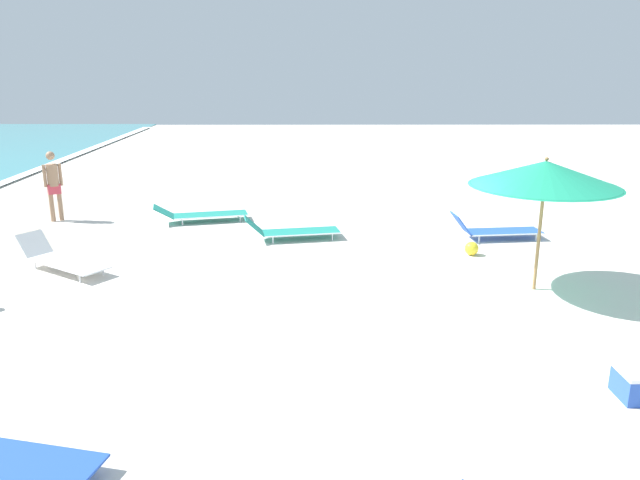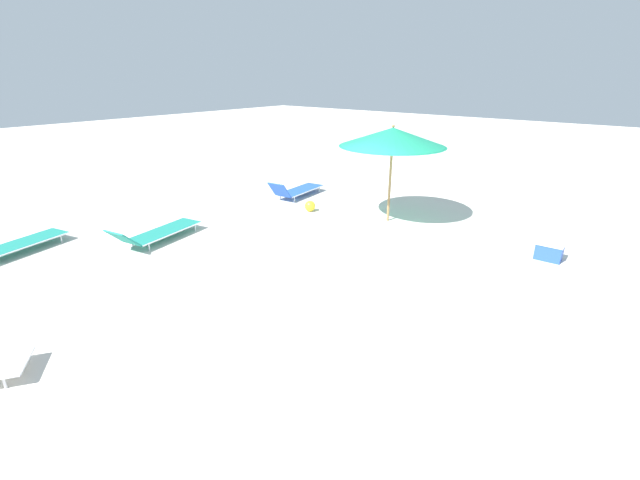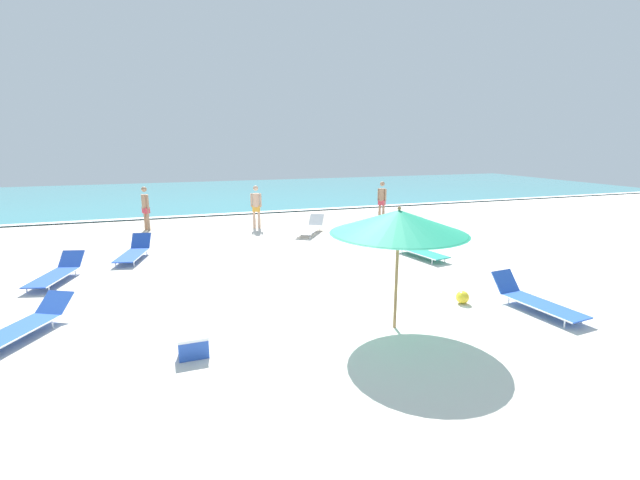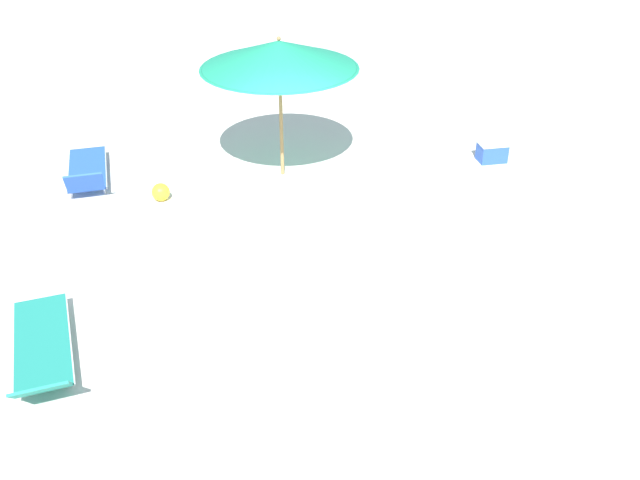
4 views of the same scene
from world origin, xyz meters
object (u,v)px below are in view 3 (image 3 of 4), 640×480
(sun_lounger_mid_beach_solo, at_px, (20,327))
(beachgoer_wading_adult, at_px, (256,204))
(sun_lounger_under_umbrella, at_px, (418,250))
(sun_lounger_beside_umbrella, at_px, (535,300))
(beach_ball, at_px, (462,297))
(beach_umbrella, at_px, (399,222))
(sun_lounger_near_water_left, at_px, (423,232))
(cooler_box, at_px, (193,346))
(sun_lounger_mid_beach_pair_b, at_px, (134,252))
(beachgoer_shoreline_child, at_px, (382,199))
(beachgoer_strolling_adult, at_px, (145,206))
(sun_lounger_near_water_right, at_px, (57,273))
(sun_lounger_mid_beach_pair_a, at_px, (311,228))

(sun_lounger_mid_beach_solo, distance_m, beachgoer_wading_adult, 10.55)
(sun_lounger_mid_beach_solo, bearing_deg, sun_lounger_under_umbrella, 42.64)
(sun_lounger_beside_umbrella, xyz_separation_m, beach_ball, (-1.22, 0.80, -0.08))
(beach_umbrella, height_order, sun_lounger_near_water_left, beach_umbrella)
(beach_ball, distance_m, cooler_box, 5.78)
(sun_lounger_mid_beach_pair_b, xyz_separation_m, beachgoer_shoreline_child, (10.14, 3.49, 0.78))
(beachgoer_shoreline_child, distance_m, beachgoer_strolling_adult, 10.03)
(sun_lounger_near_water_left, distance_m, sun_lounger_mid_beach_solo, 12.58)
(sun_lounger_under_umbrella, xyz_separation_m, sun_lounger_near_water_left, (1.64, 2.34, -0.01))
(sun_lounger_near_water_right, xyz_separation_m, cooler_box, (3.13, -5.23, -0.03))
(sun_lounger_near_water_right, relative_size, beachgoer_shoreline_child, 1.22)
(sun_lounger_under_umbrella, relative_size, sun_lounger_near_water_left, 0.93)
(beachgoer_wading_adult, distance_m, beach_ball, 10.25)
(beachgoer_shoreline_child, bearing_deg, sun_lounger_near_water_right, -98.10)
(sun_lounger_mid_beach_pair_b, bearing_deg, sun_lounger_beside_umbrella, -27.43)
(sun_lounger_mid_beach_solo, distance_m, sun_lounger_mid_beach_pair_b, 5.39)
(sun_lounger_mid_beach_solo, relative_size, sun_lounger_mid_beach_pair_b, 1.08)
(sun_lounger_mid_beach_pair_b, bearing_deg, beachgoer_strolling_adult, 100.90)
(beachgoer_wading_adult, bearing_deg, beach_umbrella, 112.13)
(sun_lounger_under_umbrella, distance_m, cooler_box, 8.22)
(beach_umbrella, distance_m, cooler_box, 4.18)
(sun_lounger_beside_umbrella, bearing_deg, cooler_box, 172.05)
(beach_umbrella, distance_m, beachgoer_strolling_adult, 12.58)
(sun_lounger_under_umbrella, xyz_separation_m, sun_lounger_beside_umbrella, (0.02, -4.62, 0.01))
(sun_lounger_beside_umbrella, relative_size, beachgoer_wading_adult, 1.19)
(sun_lounger_under_umbrella, height_order, sun_lounger_near_water_left, sun_lounger_under_umbrella)
(beach_umbrella, height_order, cooler_box, beach_umbrella)
(sun_lounger_near_water_left, height_order, sun_lounger_mid_beach_solo, sun_lounger_mid_beach_solo)
(sun_lounger_near_water_right, height_order, beach_ball, sun_lounger_near_water_right)
(beachgoer_wading_adult, bearing_deg, beachgoer_shoreline_child, -161.86)
(sun_lounger_near_water_right, bearing_deg, sun_lounger_mid_beach_pair_a, 38.71)
(sun_lounger_beside_umbrella, height_order, sun_lounger_near_water_right, sun_lounger_beside_umbrella)
(beach_ball, xyz_separation_m, cooler_box, (-5.76, -0.56, 0.04))
(cooler_box, bearing_deg, beach_umbrella, -2.74)
(cooler_box, bearing_deg, sun_lounger_mid_beach_pair_b, 100.02)
(sun_lounger_mid_beach_pair_b, relative_size, beach_ball, 7.19)
(sun_lounger_mid_beach_pair_b, bearing_deg, sun_lounger_mid_beach_solo, -93.58)
(sun_lounger_near_water_right, xyz_separation_m, sun_lounger_mid_beach_solo, (0.17, -3.49, -0.01))
(sun_lounger_near_water_left, bearing_deg, beach_umbrella, -138.81)
(sun_lounger_under_umbrella, relative_size, sun_lounger_beside_umbrella, 1.05)
(beachgoer_wading_adult, relative_size, beach_ball, 6.12)
(sun_lounger_mid_beach_solo, relative_size, beachgoer_wading_adult, 1.27)
(sun_lounger_near_water_left, bearing_deg, sun_lounger_mid_beach_pair_b, 165.73)
(beachgoer_shoreline_child, distance_m, beach_ball, 10.30)
(sun_lounger_near_water_left, relative_size, beachgoer_strolling_adult, 1.35)
(sun_lounger_near_water_left, relative_size, beachgoer_wading_adult, 1.35)
(sun_lounger_mid_beach_solo, distance_m, sun_lounger_mid_beach_pair_a, 10.47)
(sun_lounger_under_umbrella, bearing_deg, sun_lounger_mid_beach_pair_a, 105.49)
(sun_lounger_mid_beach_solo, bearing_deg, sun_lounger_mid_beach_pair_b, 101.17)
(sun_lounger_near_water_right, bearing_deg, beachgoer_shoreline_child, 38.36)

